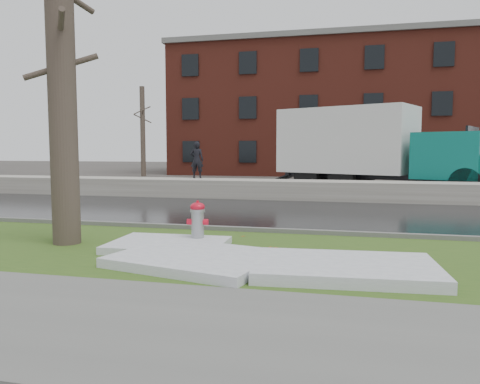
% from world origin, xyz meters
% --- Properties ---
extents(ground, '(120.00, 120.00, 0.00)m').
position_xyz_m(ground, '(0.00, 0.00, 0.00)').
color(ground, '#47423D').
rests_on(ground, ground).
extents(verge, '(60.00, 4.50, 0.04)m').
position_xyz_m(verge, '(0.00, -1.25, 0.02)').
color(verge, '#31501A').
rests_on(verge, ground).
extents(sidewalk, '(60.00, 3.00, 0.05)m').
position_xyz_m(sidewalk, '(0.00, -5.00, 0.03)').
color(sidewalk, slate).
rests_on(sidewalk, ground).
extents(road, '(60.00, 7.00, 0.03)m').
position_xyz_m(road, '(0.00, 4.50, 0.01)').
color(road, black).
rests_on(road, ground).
extents(parking_lot, '(60.00, 9.00, 0.03)m').
position_xyz_m(parking_lot, '(0.00, 13.00, 0.01)').
color(parking_lot, slate).
rests_on(parking_lot, ground).
extents(curb, '(60.00, 0.15, 0.14)m').
position_xyz_m(curb, '(0.00, 1.00, 0.07)').
color(curb, slate).
rests_on(curb, ground).
extents(snowbank, '(60.00, 1.60, 0.75)m').
position_xyz_m(snowbank, '(0.00, 8.70, 0.38)').
color(snowbank, '#B5B1A6').
rests_on(snowbank, ground).
extents(brick_building, '(26.00, 12.00, 10.00)m').
position_xyz_m(brick_building, '(2.00, 30.00, 5.00)').
color(brick_building, maroon).
rests_on(brick_building, ground).
extents(bg_tree_left, '(1.40, 1.62, 6.50)m').
position_xyz_m(bg_tree_left, '(-12.00, 22.00, 3.33)').
color(bg_tree_left, brown).
rests_on(bg_tree_left, ground).
extents(bg_tree_center, '(1.40, 1.62, 6.50)m').
position_xyz_m(bg_tree_center, '(-6.00, 26.00, 3.33)').
color(bg_tree_center, brown).
rests_on(bg_tree_center, ground).
extents(fire_hydrant, '(0.44, 0.39, 0.90)m').
position_xyz_m(fire_hydrant, '(-0.19, -0.72, 0.52)').
color(fire_hydrant, '#989BA0').
rests_on(fire_hydrant, verge).
extents(tree, '(1.29, 1.45, 6.97)m').
position_xyz_m(tree, '(-2.86, -1.23, 3.55)').
color(tree, brown).
rests_on(tree, verge).
extents(box_truck, '(11.60, 6.49, 3.94)m').
position_xyz_m(box_truck, '(3.72, 13.02, 2.08)').
color(box_truck, black).
rests_on(box_truck, ground).
extents(worker, '(0.61, 0.44, 1.55)m').
position_xyz_m(worker, '(-3.58, 9.30, 1.53)').
color(worker, black).
rests_on(worker, snowbank).
extents(snow_patch_near, '(3.00, 2.56, 0.16)m').
position_xyz_m(snow_patch_near, '(0.29, -2.23, 0.12)').
color(snow_patch_near, silver).
rests_on(snow_patch_near, verge).
extents(snow_patch_far, '(2.25, 1.66, 0.14)m').
position_xyz_m(snow_patch_far, '(-0.63, -1.23, 0.11)').
color(snow_patch_far, silver).
rests_on(snow_patch_far, verge).
extents(snow_patch_side, '(2.92, 1.99, 0.18)m').
position_xyz_m(snow_patch_side, '(2.78, -2.33, 0.13)').
color(snow_patch_side, silver).
rests_on(snow_patch_side, verge).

